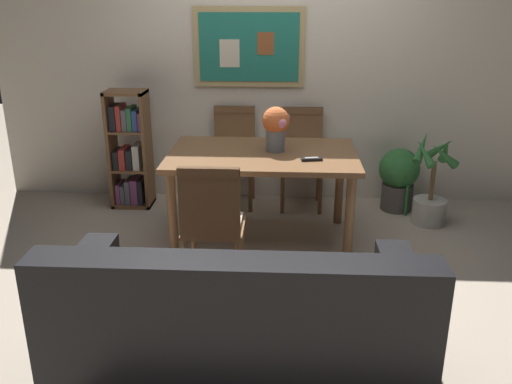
% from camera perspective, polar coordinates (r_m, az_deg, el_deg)
% --- Properties ---
extents(ground_plane, '(12.00, 12.00, 0.00)m').
position_cam_1_polar(ground_plane, '(4.07, 1.11, -7.77)').
color(ground_plane, tan).
extents(wall_back_with_painting, '(5.20, 0.14, 2.60)m').
position_cam_1_polar(wall_back_with_painting, '(5.17, 1.79, 13.42)').
color(wall_back_with_painting, beige).
rests_on(wall_back_with_painting, ground_plane).
extents(dining_table, '(1.45, 0.95, 0.74)m').
position_cam_1_polar(dining_table, '(4.25, 0.69, 2.92)').
color(dining_table, brown).
rests_on(dining_table, ground_plane).
extents(dining_chair_far_left, '(0.40, 0.41, 0.91)m').
position_cam_1_polar(dining_chair_far_left, '(5.12, -2.33, 4.62)').
color(dining_chair_far_left, brown).
rests_on(dining_chair_far_left, ground_plane).
extents(dining_chair_far_right, '(0.40, 0.41, 0.91)m').
position_cam_1_polar(dining_chair_far_right, '(5.08, 4.78, 4.44)').
color(dining_chair_far_right, brown).
rests_on(dining_chair_far_right, ground_plane).
extents(dining_chair_near_left, '(0.40, 0.41, 0.91)m').
position_cam_1_polar(dining_chair_near_left, '(3.53, -4.59, -2.74)').
color(dining_chair_near_left, brown).
rests_on(dining_chair_near_left, ground_plane).
extents(leather_couch, '(1.80, 0.84, 0.84)m').
position_cam_1_polar(leather_couch, '(2.81, -1.78, -14.30)').
color(leather_couch, black).
rests_on(leather_couch, ground_plane).
extents(bookshelf, '(0.36, 0.28, 1.08)m').
position_cam_1_polar(bookshelf, '(5.18, -13.00, 4.08)').
color(bookshelf, brown).
rests_on(bookshelf, ground_plane).
extents(potted_ivy, '(0.37, 0.37, 0.58)m').
position_cam_1_polar(potted_ivy, '(5.16, 14.64, 1.51)').
color(potted_ivy, '#4C4742').
rests_on(potted_ivy, ground_plane).
extents(potted_palm, '(0.39, 0.40, 0.81)m').
position_cam_1_polar(potted_palm, '(4.94, 17.76, -0.05)').
color(potted_palm, '#B2ADA3').
rests_on(potted_palm, ground_plane).
extents(flower_vase, '(0.21, 0.22, 0.35)m').
position_cam_1_polar(flower_vase, '(4.23, 2.08, 6.93)').
color(flower_vase, slate).
rests_on(flower_vase, dining_table).
extents(tv_remote, '(0.16, 0.07, 0.02)m').
position_cam_1_polar(tv_remote, '(4.03, 5.82, 3.42)').
color(tv_remote, black).
rests_on(tv_remote, dining_table).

